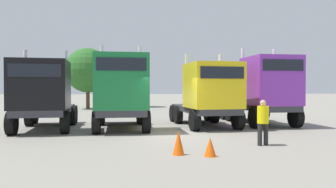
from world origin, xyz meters
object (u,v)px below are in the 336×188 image
semi_truck_purple (265,90)px  visitor_in_hivis (263,119)px  semi_truck_green (121,91)px  semi_truck_black (43,94)px  traffic_cone_mid (210,147)px  semi_truck_yellow (209,94)px  traffic_cone_near (179,143)px

semi_truck_purple → visitor_in_hivis: (-2.68, -5.78, -1.03)m
semi_truck_green → semi_truck_purple: size_ratio=0.96×
semi_truck_black → semi_truck_purple: bearing=90.2°
visitor_in_hivis → traffic_cone_mid: size_ratio=2.80×
traffic_cone_mid → visitor_in_hivis: bearing=33.8°
semi_truck_black → traffic_cone_mid: semi_truck_black is taller
semi_truck_yellow → traffic_cone_near: (-2.61, -6.43, -1.37)m
semi_truck_purple → visitor_in_hivis: size_ratio=3.80×
semi_truck_green → traffic_cone_near: (1.83, -5.89, -1.50)m
semi_truck_black → traffic_cone_near: bearing=37.7°
semi_truck_yellow → semi_truck_purple: bearing=94.9°
semi_truck_black → semi_truck_yellow: size_ratio=1.02×
semi_truck_green → visitor_in_hivis: size_ratio=3.66×
semi_truck_green → traffic_cone_near: bearing=15.7°
semi_truck_purple → visitor_in_hivis: semi_truck_purple is taller
semi_truck_yellow → semi_truck_purple: 3.34m
semi_truck_purple → traffic_cone_near: 9.28m
traffic_cone_mid → semi_truck_green: bearing=113.7°
traffic_cone_near → semi_truck_black: bearing=132.0°
semi_truck_green → traffic_cone_mid: 6.98m
semi_truck_purple → traffic_cone_mid: bearing=-36.3°
semi_truck_black → visitor_in_hivis: bearing=56.4°
semi_truck_yellow → traffic_cone_near: semi_truck_yellow is taller
semi_truck_purple → traffic_cone_mid: size_ratio=10.67×
semi_truck_yellow → semi_truck_purple: semi_truck_purple is taller
semi_truck_purple → traffic_cone_mid: 9.03m
semi_truck_green → semi_truck_yellow: bearing=95.3°
visitor_in_hivis → traffic_cone_mid: visitor_in_hivis is taller
semi_truck_green → semi_truck_yellow: semi_truck_green is taller
semi_truck_yellow → semi_truck_purple: (3.28, 0.56, 0.21)m
semi_truck_black → traffic_cone_mid: bearing=40.4°
visitor_in_hivis → traffic_cone_near: (-3.22, -1.21, -0.55)m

